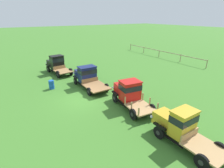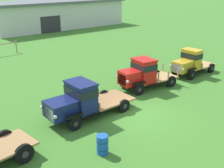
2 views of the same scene
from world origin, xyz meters
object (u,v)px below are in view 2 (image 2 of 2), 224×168
object	(u,v)px
vintage_truck_midrow_center	(142,73)
vintage_truck_far_side	(190,62)
oil_drum_beside_row	(102,145)
vintage_truck_second_in_line	(80,100)
farm_shed	(58,14)

from	to	relation	value
vintage_truck_midrow_center	vintage_truck_far_side	size ratio (longest dim) A/B	1.05
vintage_truck_midrow_center	oil_drum_beside_row	xyz separation A→B (m)	(-7.13, -4.56, -0.72)
vintage_truck_second_in_line	vintage_truck_far_side	xyz separation A→B (m)	(11.27, 0.73, -0.03)
farm_shed	vintage_truck_midrow_center	distance (m)	30.02
farm_shed	vintage_truck_far_side	distance (m)	29.11
vintage_truck_second_in_line	vintage_truck_midrow_center	size ratio (longest dim) A/B	1.15
vintage_truck_second_in_line	vintage_truck_midrow_center	xyz separation A→B (m)	(5.98, 1.03, 0.06)
farm_shed	oil_drum_beside_row	bearing A→B (deg)	-116.56
farm_shed	vintage_truck_far_side	xyz separation A→B (m)	(-4.10, -28.80, -1.10)
vintage_truck_midrow_center	oil_drum_beside_row	world-z (taller)	vintage_truck_midrow_center
farm_shed	oil_drum_beside_row	xyz separation A→B (m)	(-16.53, -33.06, -1.72)
farm_shed	vintage_truck_far_side	bearing A→B (deg)	-98.11
vintage_truck_midrow_center	oil_drum_beside_row	distance (m)	8.50
vintage_truck_second_in_line	farm_shed	bearing A→B (deg)	62.49
vintage_truck_midrow_center	vintage_truck_far_side	world-z (taller)	vintage_truck_midrow_center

